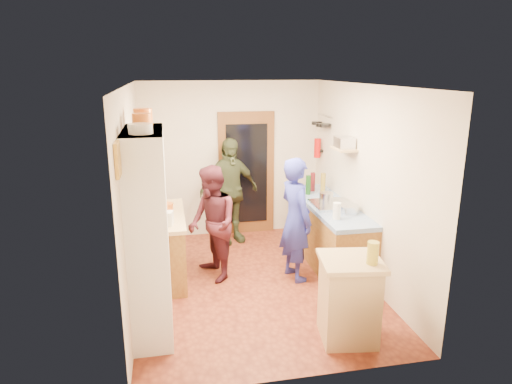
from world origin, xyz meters
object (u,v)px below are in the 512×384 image
object	(u,v)px
right_counter_base	(327,234)
person_left	(213,223)
island_base	(349,301)
hutch_body	(149,233)
person_hob	(299,220)
person_back	(230,191)

from	to	relation	value
right_counter_base	person_left	xyz separation A→B (m)	(-1.71, -0.19, 0.36)
right_counter_base	island_base	size ratio (longest dim) A/B	2.56
hutch_body	person_hob	size ratio (longest dim) A/B	1.31
right_counter_base	person_left	world-z (taller)	person_left
hutch_body	person_back	bearing A→B (deg)	63.12
person_hob	person_left	bearing A→B (deg)	62.06
right_counter_base	person_hob	distance (m)	0.85
right_counter_base	person_back	world-z (taller)	person_back
person_left	person_hob	bearing A→B (deg)	61.77
island_base	right_counter_base	bearing A→B (deg)	76.43
island_base	person_back	size ratio (longest dim) A/B	0.50
person_back	right_counter_base	bearing A→B (deg)	-58.09
right_counter_base	hutch_body	bearing A→B (deg)	-152.53
island_base	person_left	bearing A→B (deg)	124.88
hutch_body	person_left	bearing A→B (deg)	54.29
person_hob	person_back	xyz separation A→B (m)	(-0.71, 1.53, 0.03)
hutch_body	person_back	size ratio (longest dim) A/B	1.27
right_counter_base	person_hob	size ratio (longest dim) A/B	1.31
person_back	person_left	bearing A→B (deg)	-126.18
right_counter_base	person_left	distance (m)	1.75
person_hob	person_left	size ratio (longest dim) A/B	1.07
hutch_body	island_base	bearing A→B (deg)	-18.08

